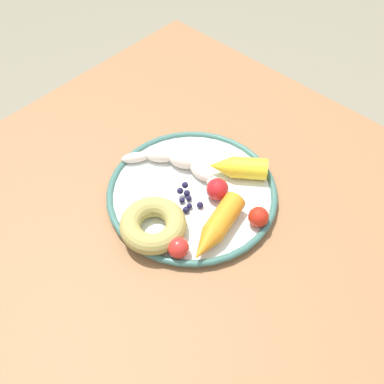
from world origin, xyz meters
name	(u,v)px	position (x,y,z in m)	size (l,w,h in m)	color
ground_plane	(195,362)	(0.00, 0.00, 0.00)	(6.00, 6.00, 0.00)	gray
dining_table	(197,248)	(0.00, 0.00, 0.62)	(0.92, 0.85, 0.72)	#93633E
plate	(192,193)	(-0.04, 0.03, 0.72)	(0.30, 0.30, 0.02)	silver
banana	(179,165)	(-0.09, 0.05, 0.74)	(0.21, 0.10, 0.03)	beige
carrot_orange	(216,228)	(0.05, -0.01, 0.75)	(0.06, 0.14, 0.04)	orange
carrot_yellow	(238,167)	(-0.01, 0.11, 0.75)	(0.11, 0.09, 0.04)	yellow
donut	(153,225)	(-0.03, -0.07, 0.74)	(0.11, 0.11, 0.03)	tan
blueberry_pile	(187,198)	(-0.03, 0.01, 0.74)	(0.06, 0.05, 0.02)	#191638
tomato_near	(218,189)	(0.00, 0.05, 0.75)	(0.04, 0.04, 0.04)	red
tomato_mid	(178,248)	(0.03, -0.08, 0.74)	(0.03, 0.03, 0.03)	red
tomato_far	(259,217)	(0.09, 0.05, 0.74)	(0.03, 0.03, 0.03)	red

